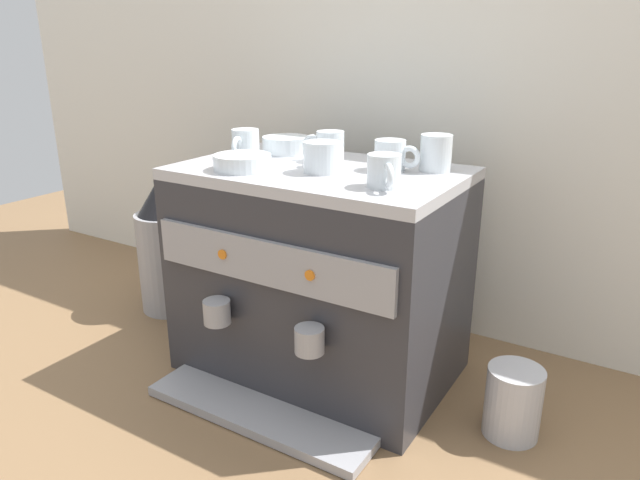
{
  "coord_description": "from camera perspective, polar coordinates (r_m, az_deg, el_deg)",
  "views": [
    {
      "loc": [
        0.63,
        -1.02,
        0.73
      ],
      "look_at": [
        0.0,
        0.0,
        0.31
      ],
      "focal_mm": 32.68,
      "sensor_mm": 36.0,
      "label": 1
    }
  ],
  "objects": [
    {
      "name": "ground_plane",
      "position": [
        1.4,
        0.0,
        -12.19
      ],
      "size": [
        4.0,
        4.0,
        0.0
      ],
      "primitive_type": "plane",
      "color": "brown"
    },
    {
      "name": "tiled_backsplash_wall",
      "position": [
        1.53,
        7.19,
        10.61
      ],
      "size": [
        2.8,
        0.03,
        1.01
      ],
      "primitive_type": "cube",
      "color": "silver",
      "rests_on": "ground_plane"
    },
    {
      "name": "espresso_machine",
      "position": [
        1.29,
        -0.1,
        -3.36
      ],
      "size": [
        0.59,
        0.49,
        0.47
      ],
      "color": "#2D2D33",
      "rests_on": "ground_plane"
    },
    {
      "name": "ceramic_cup_0",
      "position": [
        1.21,
        7.02,
        8.24
      ],
      "size": [
        0.1,
        0.06,
        0.06
      ],
      "color": "silver",
      "rests_on": "espresso_machine"
    },
    {
      "name": "ceramic_cup_1",
      "position": [
        1.29,
        0.85,
        9.15
      ],
      "size": [
        0.1,
        0.06,
        0.07
      ],
      "color": "silver",
      "rests_on": "espresso_machine"
    },
    {
      "name": "ceramic_cup_2",
      "position": [
        1.18,
        0.15,
        8.16
      ],
      "size": [
        0.1,
        0.09,
        0.06
      ],
      "color": "silver",
      "rests_on": "espresso_machine"
    },
    {
      "name": "ceramic_cup_3",
      "position": [
        1.33,
        -7.44,
        9.28
      ],
      "size": [
        0.06,
        0.09,
        0.07
      ],
      "color": "silver",
      "rests_on": "espresso_machine"
    },
    {
      "name": "ceramic_cup_4",
      "position": [
        1.06,
        6.32,
        6.71
      ],
      "size": [
        0.07,
        0.08,
        0.06
      ],
      "color": "silver",
      "rests_on": "espresso_machine"
    },
    {
      "name": "ceramic_cup_5",
      "position": [
        1.22,
        11.2,
        8.4
      ],
      "size": [
        0.08,
        0.09,
        0.07
      ],
      "color": "silver",
      "rests_on": "espresso_machine"
    },
    {
      "name": "ceramic_bowl_0",
      "position": [
        1.22,
        -7.61,
        7.53
      ],
      "size": [
        0.12,
        0.12,
        0.03
      ],
      "color": "silver",
      "rests_on": "espresso_machine"
    },
    {
      "name": "ceramic_bowl_1",
      "position": [
        1.39,
        -3.35,
        9.25
      ],
      "size": [
        0.11,
        0.11,
        0.04
      ],
      "color": "silver",
      "rests_on": "espresso_machine"
    },
    {
      "name": "coffee_grinder",
      "position": [
        1.67,
        -14.69,
        -0.59
      ],
      "size": [
        0.17,
        0.17,
        0.39
      ],
      "color": "#939399",
      "rests_on": "ground_plane"
    },
    {
      "name": "milk_pitcher",
      "position": [
        1.21,
        18.39,
        -14.82
      ],
      "size": [
        0.11,
        0.11,
        0.14
      ],
      "primitive_type": "cylinder",
      "color": "#B7B7BC",
      "rests_on": "ground_plane"
    }
  ]
}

